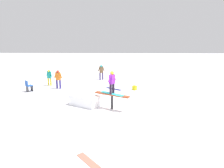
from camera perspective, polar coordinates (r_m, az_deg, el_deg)
The scene contains 11 objects.
ground_plane at distance 13.09m, azimuth 0.00°, elevation -6.49°, with size 60.00×60.00×0.00m, color white.
rail_feature at distance 12.83m, azimuth 0.00°, elevation -3.28°, with size 2.07×1.28×0.93m.
snow_kicker_ramp at distance 13.88m, azimuth -6.38°, elevation -3.91°, with size 1.80×1.50×0.66m, color white.
main_rider_on_rail at distance 12.61m, azimuth 0.00°, elevation 0.30°, with size 1.43×1.10×1.36m.
bystander_teal at distance 18.90m, azimuth -16.08°, elevation 1.84°, with size 0.56×0.29×1.34m.
bystander_brown at distance 20.25m, azimuth -2.81°, elevation 3.28°, with size 0.63×0.25×1.39m.
bystander_orange at distance 17.73m, azimuth -13.88°, elevation 1.46°, with size 0.67×0.27×1.49m.
loose_snowboard_coral at distance 8.30m, azimuth -5.80°, elevation -19.69°, with size 1.42×0.28×0.02m, color #F3715B.
loose_snowboard_navy at distance 17.26m, azimuth 0.42°, elevation -1.28°, with size 1.37×0.28×0.02m, color navy.
folding_chair at distance 17.61m, azimuth -20.93°, elevation -0.57°, with size 0.62×0.62×0.88m.
backpack_on_snow at distance 17.05m, azimuth 5.91°, elevation -0.99°, with size 0.30×0.22×0.34m, color yellow.
Camera 1 is at (0.27, -12.23, 4.64)m, focal length 35.00 mm.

